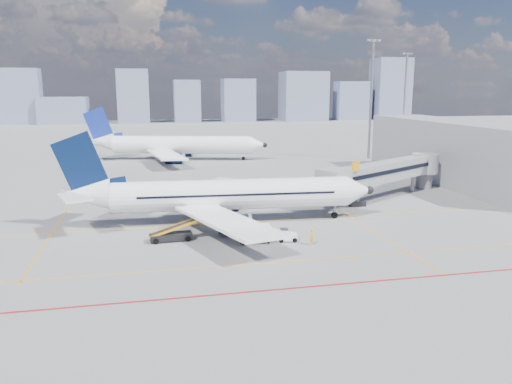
{
  "coord_description": "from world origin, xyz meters",
  "views": [
    {
      "loc": [
        -9.52,
        -46.8,
        15.09
      ],
      "look_at": [
        1.85,
        5.7,
        4.0
      ],
      "focal_mm": 35.0,
      "sensor_mm": 36.0,
      "label": 1
    }
  ],
  "objects_px": {
    "baggage_tug": "(286,235)",
    "belt_loader": "(172,235)",
    "cargo_dolly": "(255,233)",
    "second_aircraft": "(174,145)",
    "ramp_worker": "(312,237)",
    "main_aircraft": "(219,195)"
  },
  "relations": [
    {
      "from": "baggage_tug",
      "to": "belt_loader",
      "type": "bearing_deg",
      "value": 174.41
    },
    {
      "from": "baggage_tug",
      "to": "cargo_dolly",
      "type": "relative_size",
      "value": 0.62
    },
    {
      "from": "second_aircraft",
      "to": "ramp_worker",
      "type": "distance_m",
      "value": 65.08
    },
    {
      "from": "belt_loader",
      "to": "ramp_worker",
      "type": "relative_size",
      "value": 3.74
    },
    {
      "from": "ramp_worker",
      "to": "belt_loader",
      "type": "bearing_deg",
      "value": 84.22
    },
    {
      "from": "baggage_tug",
      "to": "second_aircraft",
      "type": "bearing_deg",
      "value": 104.68
    },
    {
      "from": "second_aircraft",
      "to": "baggage_tug",
      "type": "relative_size",
      "value": 19.42
    },
    {
      "from": "baggage_tug",
      "to": "ramp_worker",
      "type": "bearing_deg",
      "value": -28.87
    },
    {
      "from": "belt_loader",
      "to": "main_aircraft",
      "type": "bearing_deg",
      "value": 42.31
    },
    {
      "from": "second_aircraft",
      "to": "main_aircraft",
      "type": "bearing_deg",
      "value": -73.01
    },
    {
      "from": "baggage_tug",
      "to": "belt_loader",
      "type": "height_order",
      "value": "belt_loader"
    },
    {
      "from": "second_aircraft",
      "to": "cargo_dolly",
      "type": "relative_size",
      "value": 11.98
    },
    {
      "from": "belt_loader",
      "to": "ramp_worker",
      "type": "height_order",
      "value": "belt_loader"
    },
    {
      "from": "cargo_dolly",
      "to": "belt_loader",
      "type": "height_order",
      "value": "belt_loader"
    },
    {
      "from": "second_aircraft",
      "to": "baggage_tug",
      "type": "distance_m",
      "value": 63.2
    },
    {
      "from": "second_aircraft",
      "to": "ramp_worker",
      "type": "height_order",
      "value": "second_aircraft"
    },
    {
      "from": "main_aircraft",
      "to": "baggage_tug",
      "type": "relative_size",
      "value": 17.98
    },
    {
      "from": "belt_loader",
      "to": "ramp_worker",
      "type": "bearing_deg",
      "value": -21.67
    },
    {
      "from": "main_aircraft",
      "to": "second_aircraft",
      "type": "relative_size",
      "value": 0.93
    },
    {
      "from": "cargo_dolly",
      "to": "ramp_worker",
      "type": "xyz_separation_m",
      "value": [
        5.37,
        -1.88,
        -0.16
      ]
    },
    {
      "from": "second_aircraft",
      "to": "belt_loader",
      "type": "distance_m",
      "value": 60.18
    },
    {
      "from": "cargo_dolly",
      "to": "belt_loader",
      "type": "distance_m",
      "value": 8.4
    }
  ]
}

